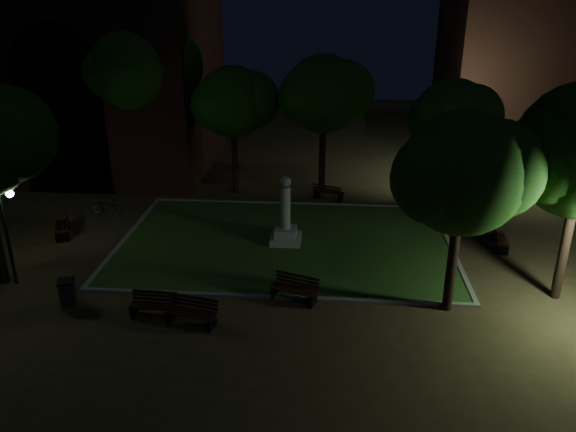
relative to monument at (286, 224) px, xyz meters
The scene contains 22 objects.
ground 2.22m from the monument, 90.00° to the right, with size 80.00×80.00×0.00m, color #433320.
lawn 0.92m from the monument, ahead, with size 15.00×10.00×0.08m, color #2E511E.
lawn_kerb 0.90m from the monument, ahead, with size 15.40×10.40×0.12m.
monument is the anchor object (origin of this frame).
building_main 20.77m from the monument, 143.38° to the left, with size 20.00×12.00×15.00m.
building_far 25.95m from the monument, 45.00° to the left, with size 16.00×10.00×12.00m, color #461E19.
tree_north_wl 8.75m from the monument, 116.33° to the left, with size 4.87×3.97×7.27m.
tree_north_er 8.08m from the monument, 75.45° to the left, with size 5.10×4.16×7.99m.
tree_ne 11.12m from the monument, 36.20° to the left, with size 5.03×4.11×6.82m.
tree_se 9.47m from the monument, 39.18° to the right, with size 5.27×4.30×7.42m.
tree_nw 13.38m from the monument, 138.23° to the left, with size 7.02×5.73×9.84m.
lamppost_sw 11.68m from the monument, 155.88° to the right, with size 1.18×0.28×4.00m.
lamppost_nw 13.64m from the monument, 150.97° to the left, with size 1.18×0.28×4.60m.
lamppost_ne 12.86m from the monument, 39.90° to the left, with size 1.18×0.28×4.68m.
bench_near_left 7.59m from the monument, 111.05° to the right, with size 1.90×1.02×0.99m.
bench_near_right 5.21m from the monument, 81.32° to the right, with size 1.91×1.19×0.99m.
bench_west_near 7.90m from the monument, 122.46° to the right, with size 1.70×0.67×0.92m.
bench_left_side 10.72m from the monument, behind, with size 1.28×1.86×0.97m.
bench_right_side 9.78m from the monument, ahead, with size 0.81×1.75×0.92m.
bench_far_side 6.30m from the monument, 72.44° to the left, with size 1.80×1.23×0.94m.
trash_bin 9.83m from the monument, 141.35° to the right, with size 0.77×0.77×1.03m.
bicycle 10.08m from the monument, 163.40° to the left, with size 0.59×1.69×0.89m, color black.
Camera 1 is at (1.97, -21.77, 10.99)m, focal length 35.00 mm.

